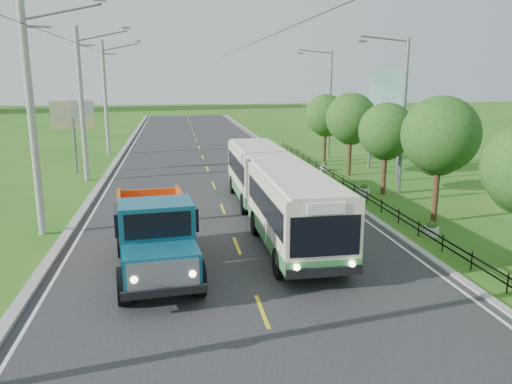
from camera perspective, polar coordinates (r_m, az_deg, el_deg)
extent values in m
plane|color=#256718|center=(15.21, 0.70, -13.52)|extent=(240.00, 240.00, 0.00)
cube|color=#28282B|center=(34.17, -5.13, 1.45)|extent=(14.00, 120.00, 0.02)
cube|color=#9E9E99|center=(34.42, -17.17, 1.12)|extent=(0.40, 120.00, 0.15)
cube|color=#9E9E99|center=(35.39, 6.50, 1.89)|extent=(0.30, 120.00, 0.10)
cube|color=silver|center=(34.35, -16.26, 1.06)|extent=(0.12, 120.00, 0.00)
cube|color=silver|center=(35.26, 5.71, 1.82)|extent=(0.12, 120.00, 0.00)
cube|color=yellow|center=(15.20, 0.70, -13.44)|extent=(0.12, 2.20, 0.00)
cube|color=black|center=(30.02, 11.16, 0.22)|extent=(0.04, 40.00, 0.60)
cylinder|color=gray|center=(23.25, -24.24, 7.42)|extent=(0.32, 0.32, 10.00)
cube|color=slate|center=(23.15, -23.90, 16.89)|extent=(1.20, 0.10, 0.10)
cube|color=slate|center=(22.81, -17.42, 20.25)|extent=(0.50, 0.18, 0.12)
cylinder|color=gray|center=(34.96, -19.31, 9.30)|extent=(0.32, 0.32, 10.00)
cube|color=slate|center=(34.90, -18.95, 15.58)|extent=(1.20, 0.10, 0.10)
cube|color=slate|center=(34.67, -14.64, 17.70)|extent=(0.50, 0.18, 0.12)
cylinder|color=gray|center=(46.82, -16.84, 10.21)|extent=(0.32, 0.32, 10.00)
cube|color=slate|center=(46.77, -16.52, 14.89)|extent=(1.20, 0.10, 0.10)
cube|color=slate|center=(46.60, -13.31, 16.44)|extent=(0.50, 0.18, 0.12)
cylinder|color=#382314|center=(25.16, 19.89, 0.46)|extent=(0.28, 0.28, 3.36)
sphere|color=#1A4614|center=(24.77, 20.33, 6.16)|extent=(3.60, 3.60, 3.60)
sphere|color=#1A4614|center=(25.38, 20.05, 4.69)|extent=(2.64, 2.64, 2.64)
cylinder|color=#382314|center=(30.46, 14.44, 2.56)|extent=(0.28, 0.28, 3.02)
sphere|color=#1A4614|center=(30.15, 14.68, 6.80)|extent=(3.24, 3.24, 3.24)
sphere|color=#1A4614|center=(30.75, 14.58, 5.71)|extent=(2.38, 2.38, 2.38)
cylinder|color=#382314|center=(35.93, 10.64, 4.46)|extent=(0.28, 0.28, 3.25)
sphere|color=#1A4614|center=(35.67, 10.81, 8.33)|extent=(3.48, 3.48, 3.48)
sphere|color=#1A4614|center=(36.26, 10.79, 7.30)|extent=(2.55, 2.55, 2.55)
cylinder|color=#382314|center=(41.58, 7.84, 5.57)|extent=(0.28, 0.28, 3.08)
sphere|color=#1A4614|center=(41.36, 7.94, 8.75)|extent=(3.30, 3.30, 3.30)
sphere|color=#1A4614|center=(41.94, 7.97, 7.90)|extent=(2.42, 2.42, 2.42)
cylinder|color=slate|center=(30.50, 16.50, 8.12)|extent=(0.20, 0.20, 9.00)
cylinder|color=slate|center=(29.91, 14.53, 16.60)|extent=(2.80, 0.10, 0.34)
cube|color=slate|center=(29.41, 12.09, 16.50)|extent=(0.45, 0.16, 0.12)
cylinder|color=slate|center=(43.52, 8.46, 9.79)|extent=(0.20, 0.20, 9.00)
cylinder|color=slate|center=(43.11, 6.82, 15.66)|extent=(2.80, 0.10, 0.34)
cube|color=slate|center=(42.76, 5.07, 15.52)|extent=(0.45, 0.16, 0.12)
cylinder|color=silver|center=(23.25, 19.39, -4.26)|extent=(0.64, 0.64, 0.40)
sphere|color=#1A4614|center=(23.18, 19.43, -3.67)|extent=(0.44, 0.44, 0.44)
cylinder|color=silver|center=(30.25, 12.22, 0.07)|extent=(0.64, 0.64, 0.40)
sphere|color=#1A4614|center=(30.20, 12.24, 0.54)|extent=(0.44, 0.44, 0.44)
cylinder|color=silver|center=(37.65, 7.81, 2.75)|extent=(0.64, 0.64, 0.40)
sphere|color=#1A4614|center=(37.61, 7.82, 3.12)|extent=(0.44, 0.44, 0.44)
cylinder|color=slate|center=(38.38, -20.00, 5.00)|extent=(0.20, 0.20, 4.00)
cube|color=yellow|center=(38.17, -20.25, 8.27)|extent=(3.00, 0.15, 2.00)
cylinder|color=slate|center=(34.49, 16.04, 5.30)|extent=(0.24, 0.24, 5.00)
cylinder|color=slate|center=(39.03, 12.93, 6.31)|extent=(0.24, 0.24, 5.00)
cube|color=#144C47|center=(36.51, 14.68, 10.98)|extent=(0.20, 6.00, 3.00)
cube|color=#348241|center=(19.75, 4.51, -4.69)|extent=(2.59, 7.66, 0.56)
cube|color=beige|center=(19.41, 4.57, -1.13)|extent=(2.59, 7.66, 1.97)
cube|color=black|center=(19.40, 4.58, -1.10)|extent=(2.62, 7.05, 0.97)
cube|color=#348241|center=(27.71, 0.30, 0.49)|extent=(2.58, 7.15, 0.56)
cube|color=beige|center=(27.46, 0.31, 3.07)|extent=(2.58, 7.15, 1.97)
cube|color=black|center=(27.46, 0.31, 3.09)|extent=(2.62, 6.54, 0.97)
cube|color=#4C4C4C|center=(23.58, 2.01, 0.72)|extent=(2.40, 1.03, 2.43)
cube|color=black|center=(15.90, 7.94, -5.03)|extent=(2.29, 0.07, 1.32)
cylinder|color=black|center=(17.39, 2.70, -8.13)|extent=(0.33, 1.06, 1.06)
cylinder|color=black|center=(18.00, 9.95, -7.58)|extent=(0.33, 1.06, 1.06)
cylinder|color=black|center=(22.04, -0.05, -3.53)|extent=(0.33, 1.06, 1.06)
cylinder|color=black|center=(22.52, 5.74, -3.24)|extent=(0.33, 1.06, 1.06)
cylinder|color=black|center=(25.34, -1.35, -1.34)|extent=(0.33, 1.06, 1.06)
cylinder|color=black|center=(25.76, 3.72, -1.13)|extent=(0.33, 1.06, 1.06)
cylinder|color=black|center=(29.87, -2.65, 0.84)|extent=(0.33, 1.06, 1.06)
cylinder|color=black|center=(30.22, 1.69, 0.99)|extent=(0.33, 1.06, 1.06)
cube|color=#125670|center=(15.54, -10.76, -8.36)|extent=(2.42, 1.74, 1.08)
cube|color=#125670|center=(16.89, -11.29, -4.69)|extent=(2.55, 1.97, 2.17)
cube|color=black|center=(16.74, -11.37, -2.92)|extent=(2.76, 1.67, 0.76)
cube|color=black|center=(18.04, -11.35, -6.99)|extent=(1.74, 6.59, 0.27)
cube|color=red|center=(19.48, -11.87, -2.18)|extent=(2.81, 3.49, 1.41)
cylinder|color=black|center=(15.93, -14.88, -10.34)|extent=(0.50, 1.23, 1.19)
cylinder|color=black|center=(16.07, -6.63, -9.77)|extent=(0.50, 1.23, 1.19)
cylinder|color=black|center=(20.00, -15.02, -5.52)|extent=(0.50, 1.23, 1.19)
cylinder|color=black|center=(20.11, -8.51, -5.11)|extent=(0.50, 1.23, 1.19)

